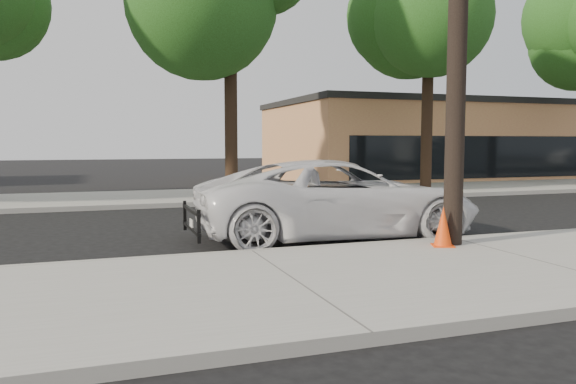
% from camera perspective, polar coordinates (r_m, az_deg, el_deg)
% --- Properties ---
extents(ground, '(120.00, 120.00, 0.00)m').
position_cam_1_polar(ground, '(11.66, -6.47, -4.76)').
color(ground, black).
rests_on(ground, ground).
extents(near_sidewalk, '(90.00, 4.40, 0.15)m').
position_cam_1_polar(near_sidewalk, '(7.59, 0.73, -9.45)').
color(near_sidewalk, gray).
rests_on(near_sidewalk, ground).
extents(far_sidewalk, '(90.00, 5.00, 0.15)m').
position_cam_1_polar(far_sidewalk, '(19.96, -11.80, -0.55)').
color(far_sidewalk, gray).
rests_on(far_sidewalk, ground).
extents(curb_near, '(90.00, 0.12, 0.16)m').
position_cam_1_polar(curb_near, '(9.64, -3.73, -6.35)').
color(curb_near, '#9E9B93').
rests_on(curb_near, ground).
extents(building_main, '(18.00, 10.00, 4.00)m').
position_cam_1_polar(building_main, '(32.90, 15.19, 4.88)').
color(building_main, '#BD724E').
rests_on(building_main, ground).
extents(tree_d, '(4.50, 4.35, 8.75)m').
position_cam_1_polar(tree_d, '(23.40, 14.74, 15.67)').
color(tree_d, black).
rests_on(tree_d, far_sidewalk).
extents(police_cruiser, '(6.00, 3.03, 1.63)m').
position_cam_1_polar(police_cruiser, '(11.65, 5.07, -0.71)').
color(police_cruiser, silver).
rests_on(police_cruiser, ground).
extents(traffic_cone, '(0.48, 0.48, 0.71)m').
position_cam_1_polar(traffic_cone, '(10.29, 15.48, -3.44)').
color(traffic_cone, '#F5440C').
rests_on(traffic_cone, near_sidewalk).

